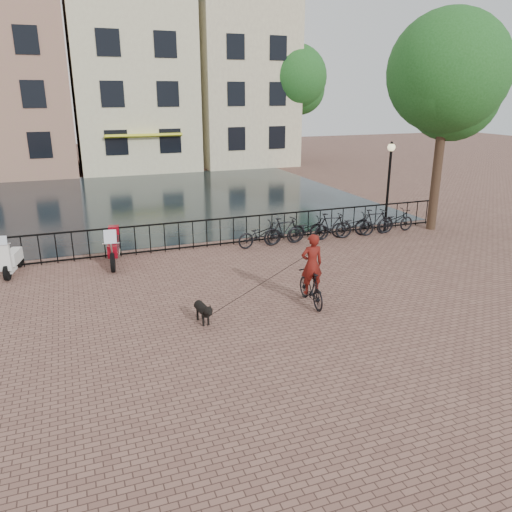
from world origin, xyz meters
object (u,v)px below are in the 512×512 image
object	(u,v)px
motorcycle	(113,243)
dog	(203,312)
lamp_post	(389,172)
cyclist	(311,274)
scooter	(11,251)

from	to	relation	value
motorcycle	dog	bearing A→B (deg)	-64.71
motorcycle	lamp_post	bearing A→B (deg)	10.44
cyclist	dog	distance (m)	2.97
motorcycle	scooter	distance (m)	2.98
motorcycle	scooter	world-z (taller)	scooter
lamp_post	cyclist	world-z (taller)	lamp_post
cyclist	motorcycle	size ratio (longest dim) A/B	1.11
dog	scooter	distance (m)	7.04
cyclist	scooter	size ratio (longest dim) A/B	1.41
cyclist	dog	bearing A→B (deg)	6.07
motorcycle	scooter	size ratio (longest dim) A/B	1.27
lamp_post	cyclist	xyz separation A→B (m)	(-6.00, -5.45, -1.54)
cyclist	scooter	distance (m)	9.13
dog	scooter	xyz separation A→B (m)	(-4.54, 5.37, 0.42)
scooter	lamp_post	bearing A→B (deg)	12.45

